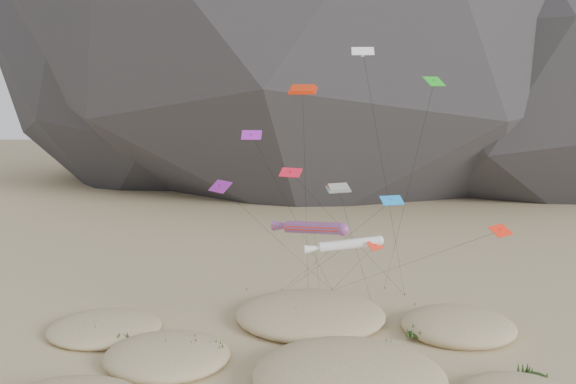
{
  "coord_description": "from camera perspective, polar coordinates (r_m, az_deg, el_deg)",
  "views": [
    {
      "loc": [
        -0.67,
        -41.68,
        24.56
      ],
      "look_at": [
        -2.6,
        12.0,
        15.01
      ],
      "focal_mm": 35.0,
      "sensor_mm": 36.0,
      "label": 1
    }
  ],
  "objects": [
    {
      "name": "multi_parafoil",
      "position": [
        54.78,
        5.19,
        0.26
      ],
      "size": [
        5.99,
        11.2,
        15.86
      ],
      "color": "orange",
      "rests_on": "ground"
    },
    {
      "name": "white_tube_kite",
      "position": [
        52.78,
        5.9,
        -5.33
      ],
      "size": [
        10.54,
        16.21,
        11.34
      ],
      "color": "silver",
      "rests_on": "ground"
    },
    {
      "name": "dunes",
      "position": [
        51.35,
        2.0,
        -17.59
      ],
      "size": [
        49.0,
        36.76,
        3.82
      ],
      "color": "#CCB789",
      "rests_on": "ground"
    },
    {
      "name": "delta_kites",
      "position": [
        53.62,
        6.91,
        2.5
      ],
      "size": [
        28.35,
        19.76,
        28.8
      ],
      "color": "#1B8CE9",
      "rests_on": "ground"
    },
    {
      "name": "orange_parafoil",
      "position": [
        59.14,
        1.51,
        10.15
      ],
      "size": [
        3.1,
        6.54,
        25.4
      ],
      "color": "red",
      "rests_on": "ground"
    },
    {
      "name": "kite_stakes",
      "position": [
        70.18,
        4.6,
        -10.3
      ],
      "size": [
        20.34,
        5.64,
        0.3
      ],
      "color": "#3F2D1E",
      "rests_on": "ground"
    },
    {
      "name": "dune_grass",
      "position": [
        51.07,
        1.52,
        -17.61
      ],
      "size": [
        43.72,
        28.32,
        1.54
      ],
      "color": "black",
      "rests_on": "ground"
    },
    {
      "name": "rainbow_tube_kite",
      "position": [
        53.39,
        2.39,
        -3.64
      ],
      "size": [
        7.55,
        17.43,
        12.85
      ],
      "color": "red",
      "rests_on": "ground"
    }
  ]
}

